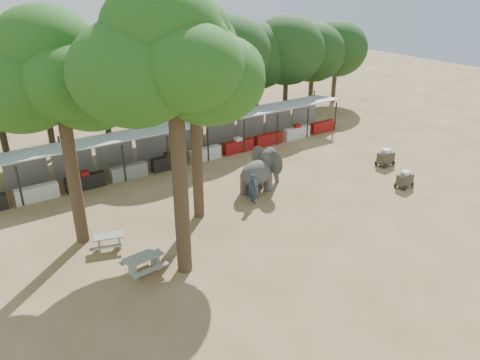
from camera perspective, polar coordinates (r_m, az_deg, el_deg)
ground at (r=22.94m, az=9.21°, el=-8.24°), size 100.00×100.00×0.00m
vendor_stalls at (r=32.73m, az=-7.28°, el=4.34°), size 28.00×2.99×2.80m
yard_tree_left at (r=21.82m, az=-21.90°, el=11.98°), size 7.10×6.90×11.02m
yard_tree_center at (r=17.92m, az=-8.85°, el=14.36°), size 7.10×6.90×12.04m
yard_tree_back at (r=22.89m, az=-6.32°, el=14.89°), size 7.10×6.90×11.36m
backdrop_trees at (r=36.15m, az=-11.52°, el=13.07°), size 46.46×5.95×8.33m
elephant at (r=27.96m, az=2.57°, el=1.15°), size 3.36×2.50×2.51m
handler at (r=26.48m, az=1.64°, el=-1.06°), size 0.55×0.72×1.79m
picnic_table_near at (r=21.16m, az=-11.66°, el=-9.73°), size 1.80×1.65×0.84m
picnic_table_far at (r=23.30m, az=-15.67°, el=-7.03°), size 1.72×1.63×0.70m
cart_front at (r=30.29m, az=19.46°, el=0.09°), size 1.13×0.77×1.07m
cart_back at (r=33.29m, az=17.34°, el=2.64°), size 1.21×0.79×1.18m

